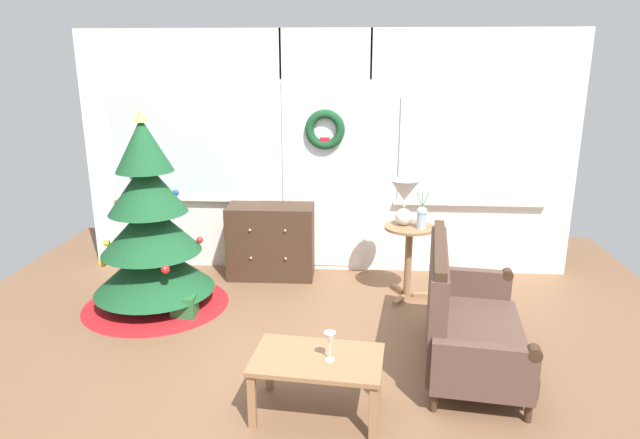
% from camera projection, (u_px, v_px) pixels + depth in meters
% --- Properties ---
extents(ground_plane, '(6.76, 6.76, 0.00)m').
position_uv_depth(ground_plane, '(308.00, 365.00, 4.29)').
color(ground_plane, brown).
extents(back_wall_with_door, '(5.20, 0.19, 2.55)m').
position_uv_depth(back_wall_with_door, '(325.00, 154.00, 5.93)').
color(back_wall_with_door, white).
rests_on(back_wall_with_door, ground).
extents(christmas_tree, '(1.36, 1.36, 1.84)m').
position_uv_depth(christmas_tree, '(151.00, 239.00, 5.15)').
color(christmas_tree, '#4C331E').
rests_on(christmas_tree, ground).
extents(dresser_cabinet, '(0.91, 0.46, 0.78)m').
position_uv_depth(dresser_cabinet, '(271.00, 241.00, 5.93)').
color(dresser_cabinet, '#3D281C').
rests_on(dresser_cabinet, ground).
extents(settee_sofa, '(0.87, 1.50, 0.96)m').
position_uv_depth(settee_sofa, '(462.00, 318.00, 4.21)').
color(settee_sofa, '#3D281C').
rests_on(settee_sofa, ground).
extents(side_table, '(0.50, 0.48, 0.72)m').
position_uv_depth(side_table, '(409.00, 247.00, 5.37)').
color(side_table, '#8E6642').
rests_on(side_table, ground).
extents(table_lamp, '(0.28, 0.28, 0.44)m').
position_uv_depth(table_lamp, '(404.00, 196.00, 5.28)').
color(table_lamp, silver).
rests_on(table_lamp, side_table).
extents(flower_vase, '(0.11, 0.10, 0.35)m').
position_uv_depth(flower_vase, '(422.00, 216.00, 5.22)').
color(flower_vase, '#99ADBC').
rests_on(flower_vase, side_table).
extents(coffee_table, '(0.88, 0.60, 0.40)m').
position_uv_depth(coffee_table, '(317.00, 365.00, 3.63)').
color(coffee_table, '#8E6642').
rests_on(coffee_table, ground).
extents(wine_glass, '(0.08, 0.08, 0.20)m').
position_uv_depth(wine_glass, '(330.00, 340.00, 3.54)').
color(wine_glass, silver).
rests_on(wine_glass, coffee_table).
extents(gift_box, '(0.21, 0.19, 0.21)m').
position_uv_depth(gift_box, '(184.00, 306.00, 5.05)').
color(gift_box, '#266633').
rests_on(gift_box, ground).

